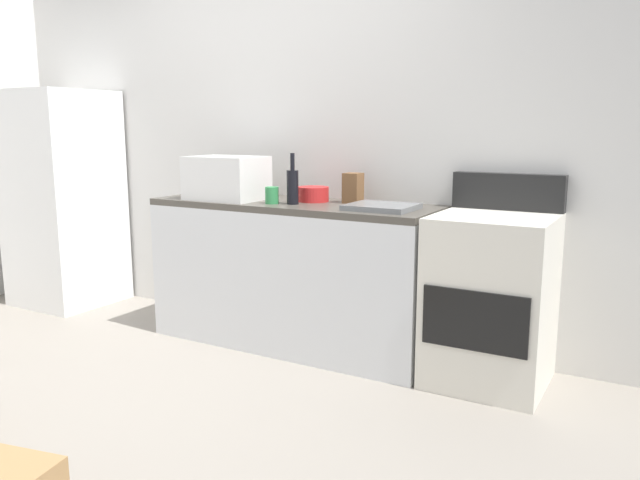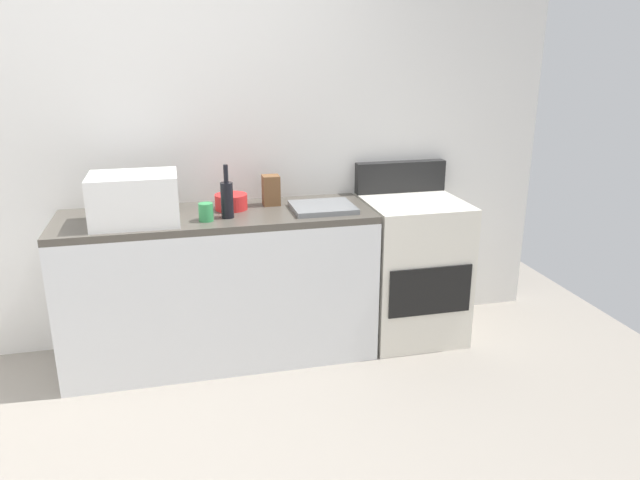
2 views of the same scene
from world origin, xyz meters
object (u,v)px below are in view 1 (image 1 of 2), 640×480
(stove_oven, at_px, (491,297))
(microwave, at_px, (227,178))
(refrigerator, at_px, (64,199))
(coffee_mug, at_px, (272,195))
(mixing_bowl, at_px, (313,194))
(knife_block, at_px, (353,188))
(wine_bottle, at_px, (293,186))

(stove_oven, relative_size, microwave, 2.39)
(refrigerator, bearing_deg, coffee_mug, -2.74)
(mixing_bowl, bearing_deg, knife_block, 11.37)
(refrigerator, bearing_deg, wine_bottle, -1.51)
(stove_oven, height_order, coffee_mug, stove_oven)
(refrigerator, distance_m, microwave, 1.63)
(refrigerator, xyz_separation_m, mixing_bowl, (2.15, 0.12, 0.14))
(microwave, xyz_separation_m, wine_bottle, (0.49, -0.01, -0.03))
(stove_oven, bearing_deg, mixing_bowl, 176.61)
(knife_block, xyz_separation_m, mixing_bowl, (-0.25, -0.05, -0.04))
(refrigerator, height_order, coffee_mug, refrigerator)
(knife_block, distance_m, mixing_bowl, 0.25)
(refrigerator, relative_size, wine_bottle, 5.40)
(wine_bottle, distance_m, coffee_mug, 0.14)
(wine_bottle, relative_size, coffee_mug, 3.00)
(microwave, height_order, wine_bottle, wine_bottle)
(knife_block, bearing_deg, stove_oven, -7.52)
(knife_block, relative_size, mixing_bowl, 0.95)
(knife_block, bearing_deg, wine_bottle, -141.33)
(coffee_mug, bearing_deg, microwave, 172.83)
(stove_oven, relative_size, wine_bottle, 3.67)
(stove_oven, xyz_separation_m, wine_bottle, (-1.16, -0.11, 0.54))
(refrigerator, height_order, stove_oven, refrigerator)
(microwave, height_order, knife_block, microwave)
(refrigerator, distance_m, stove_oven, 3.29)
(coffee_mug, distance_m, knife_block, 0.49)
(stove_oven, height_order, mixing_bowl, stove_oven)
(stove_oven, xyz_separation_m, coffee_mug, (-1.28, -0.15, 0.48))
(coffee_mug, bearing_deg, stove_oven, 6.68)
(microwave, distance_m, mixing_bowl, 0.56)
(stove_oven, bearing_deg, refrigerator, -179.03)
(wine_bottle, height_order, knife_block, wine_bottle)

